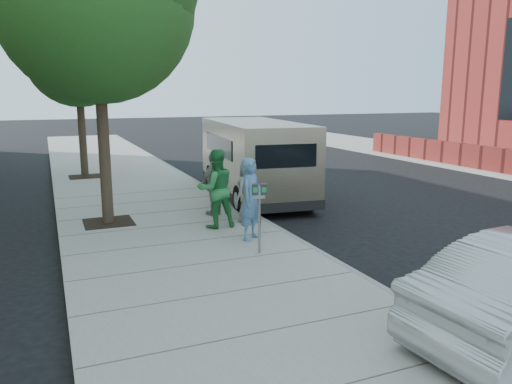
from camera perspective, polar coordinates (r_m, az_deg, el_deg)
ground at (r=11.38m, az=-3.40°, el=-5.90°), size 120.00×120.00×0.00m
sidewalk at (r=11.08m, az=-8.31°, el=-6.07°), size 5.00×60.00×0.15m
curb_face at (r=11.89m, az=3.17°, el=-4.76°), size 0.12×60.00×0.16m
tree_far at (r=20.37m, az=-19.68°, el=14.93°), size 3.92×3.80×6.49m
parking_meter at (r=9.97m, az=0.39°, el=-1.29°), size 0.31×0.18×1.43m
van at (r=16.08m, az=-0.30°, el=3.94°), size 2.93×6.85×2.47m
person_officer at (r=10.97m, az=-0.53°, el=-0.80°), size 0.79×0.76×1.82m
person_green_shirt at (r=11.98m, az=-4.59°, el=0.38°), size 0.93×0.73×1.90m
person_gray_shirt at (r=12.47m, az=-0.85°, el=0.13°), size 0.92×0.80×1.59m
person_striped_polo at (r=13.24m, az=-4.74°, el=0.91°), size 1.06×0.76×1.67m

